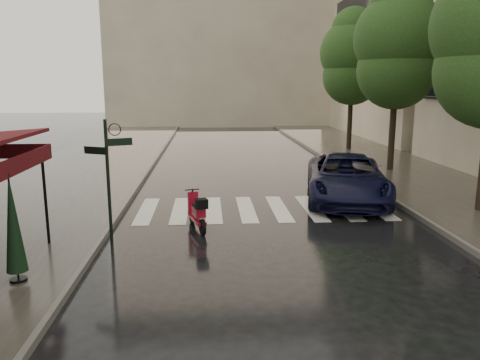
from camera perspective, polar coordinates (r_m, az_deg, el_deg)
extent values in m
plane|color=black|center=(9.35, -11.57, -13.40)|extent=(120.00, 120.00, 0.00)
cube|color=#38332D|center=(21.54, -19.37, 0.61)|extent=(6.00, 60.00, 0.12)
cube|color=#38332D|center=(22.63, 19.54, 1.10)|extent=(5.50, 60.00, 0.12)
cube|color=#595651|center=(20.94, -11.30, 0.78)|extent=(0.12, 60.00, 0.16)
cube|color=#595651|center=(21.67, 12.73, 1.08)|extent=(0.12, 60.00, 0.16)
cube|color=silver|center=(15.05, -11.28, -3.70)|extent=(0.50, 3.20, 0.01)
cube|color=silver|center=(14.95, -7.28, -3.67)|extent=(0.50, 3.20, 0.01)
cube|color=silver|center=(14.92, -3.25, -3.62)|extent=(0.50, 3.20, 0.01)
cube|color=silver|center=(14.97, 0.78, -3.55)|extent=(0.50, 3.20, 0.01)
cube|color=silver|center=(15.09, 4.76, -3.47)|extent=(0.50, 3.20, 0.01)
cube|color=silver|center=(15.29, 8.66, -3.37)|extent=(0.50, 3.20, 0.01)
cube|color=silver|center=(15.55, 12.45, -3.26)|extent=(0.50, 3.20, 0.01)
cube|color=silver|center=(15.87, 16.10, -3.14)|extent=(0.50, 3.20, 0.01)
cylinder|color=black|center=(12.10, -22.66, -1.82)|extent=(0.07, 0.07, 2.35)
cylinder|color=black|center=(11.90, -15.75, -0.31)|extent=(0.08, 0.08, 3.10)
cube|color=black|center=(11.68, -14.57, 4.51)|extent=(0.62, 0.26, 0.18)
cube|color=black|center=(11.83, -17.29, 3.47)|extent=(0.56, 0.29, 0.18)
cube|color=tan|center=(38.01, 20.91, 18.92)|extent=(8.00, 16.00, 18.50)
cube|color=tan|center=(46.84, -1.90, 19.03)|extent=(22.00, 6.00, 20.00)
cylinder|color=black|center=(22.07, 18.14, 6.97)|extent=(0.28, 0.28, 4.48)
sphere|color=#1C3914|center=(22.02, 18.50, 12.57)|extent=(3.40, 3.40, 3.40)
sphere|color=#1C3914|center=(22.10, 18.74, 16.09)|extent=(3.80, 3.80, 3.80)
sphere|color=#1C3914|center=(22.25, 18.96, 19.37)|extent=(2.60, 2.60, 2.60)
cylinder|color=black|center=(28.72, 13.28, 8.05)|extent=(0.28, 0.28, 4.37)
sphere|color=#1C3914|center=(28.68, 13.48, 12.25)|extent=(3.40, 3.40, 3.40)
sphere|color=#1C3914|center=(28.74, 13.61, 14.89)|extent=(3.80, 3.80, 3.80)
sphere|color=#1C3914|center=(28.84, 13.73, 17.37)|extent=(2.60, 2.60, 2.60)
cylinder|color=black|center=(12.43, -4.60, -5.76)|extent=(0.20, 0.44, 0.43)
cylinder|color=black|center=(13.47, -5.85, -4.41)|extent=(0.20, 0.44, 0.43)
cube|color=maroon|center=(12.95, -5.28, -4.73)|extent=(0.56, 1.19, 0.09)
cube|color=maroon|center=(12.67, -5.05, -3.83)|extent=(0.39, 0.55, 0.25)
cube|color=maroon|center=(13.24, -5.75, -2.85)|extent=(0.31, 0.18, 0.67)
cylinder|color=black|center=(13.24, -5.87, -1.18)|extent=(0.41, 0.14, 0.03)
cube|color=black|center=(12.28, -4.68, -2.89)|extent=(0.35, 0.34, 0.25)
imported|color=black|center=(16.38, 12.86, 0.25)|extent=(3.68, 6.02, 1.56)
cylinder|color=black|center=(10.37, -25.38, -10.89)|extent=(0.33, 0.33, 0.05)
cylinder|color=black|center=(10.04, -25.90, -5.30)|extent=(0.04, 0.04, 2.06)
cone|color=black|center=(10.01, -25.95, -4.74)|extent=(0.40, 0.40, 1.95)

